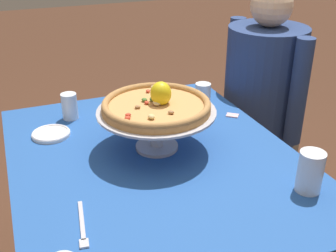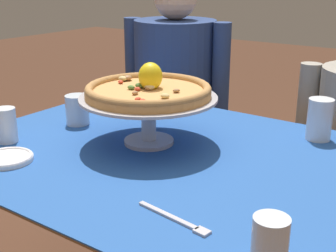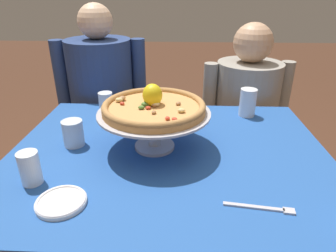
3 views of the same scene
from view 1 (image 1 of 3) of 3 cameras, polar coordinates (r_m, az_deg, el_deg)
name	(u,v)px [view 1 (image 1 of 3)]	position (r m, az deg, el deg)	size (l,w,h in m)	color
dining_table	(155,182)	(1.52, -1.77, -7.64)	(1.20, 0.97, 0.75)	olive
pizza_stand	(156,119)	(1.47, -1.57, 0.96)	(0.42, 0.42, 0.15)	#B7B7C1
pizza	(157,105)	(1.45, -1.57, 2.92)	(0.38, 0.38, 0.10)	tan
water_glass_front_left	(70,108)	(1.77, -13.20, 2.43)	(0.06, 0.06, 0.11)	white
water_glass_back_right	(310,174)	(1.34, 18.68, -6.21)	(0.08, 0.08, 0.13)	white
water_glass_side_left	(132,104)	(1.77, -4.92, 2.98)	(0.08, 0.08, 0.10)	silver
water_glass_back_left	(203,97)	(1.82, 4.74, 3.91)	(0.07, 0.07, 0.11)	white
side_plate	(51,134)	(1.66, -15.60, -1.00)	(0.14, 0.14, 0.02)	white
dinner_fork	(82,226)	(1.18, -11.55, -13.18)	(0.20, 0.04, 0.01)	#B7B7C1
sugar_packet	(232,115)	(1.78, 8.74, 1.45)	(0.05, 0.04, 0.01)	beige
diner_left	(260,111)	(2.18, 12.43, 2.02)	(0.53, 0.43, 1.24)	gray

